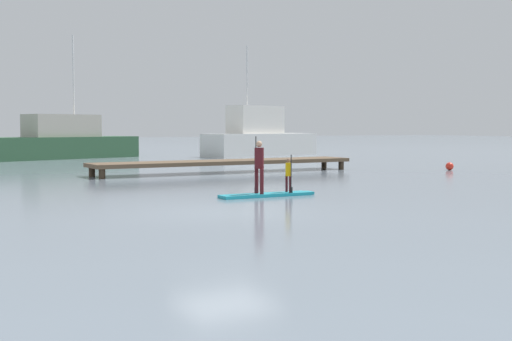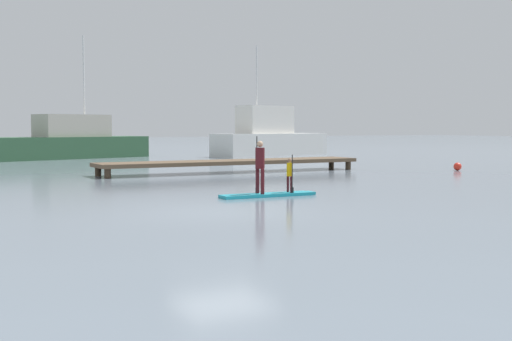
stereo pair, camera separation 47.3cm
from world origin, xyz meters
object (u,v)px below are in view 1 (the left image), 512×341
(paddler_child_solo, at_px, (289,173))
(mooring_buoy_near, at_px, (450,166))
(paddleboard_near, at_px, (268,195))
(paddler_adult, at_px, (259,163))
(fishing_boat_green_midground, at_px, (259,138))
(fishing_boat_white_large, at_px, (55,142))

(paddler_child_solo, relative_size, mooring_buoy_near, 3.04)
(paddleboard_near, xyz_separation_m, paddler_child_solo, (0.77, -0.03, 0.66))
(paddleboard_near, height_order, paddler_adult, paddler_adult)
(paddleboard_near, distance_m, fishing_boat_green_midground, 29.86)
(paddler_adult, height_order, fishing_boat_green_midground, fishing_boat_green_midground)
(paddler_adult, xyz_separation_m, mooring_buoy_near, (14.92, 6.50, -0.85))
(paddler_adult, distance_m, fishing_boat_white_large, 28.81)
(fishing_boat_green_midground, relative_size, mooring_buoy_near, 25.61)
(mooring_buoy_near, bearing_deg, paddleboard_near, -155.98)
(paddleboard_near, distance_m, paddler_adult, 1.05)
(fishing_boat_green_midground, bearing_deg, paddleboard_near, -119.47)
(paddler_adult, distance_m, mooring_buoy_near, 16.30)
(mooring_buoy_near, bearing_deg, fishing_boat_white_large, 123.04)
(paddler_child_solo, xyz_separation_m, mooring_buoy_near, (13.85, 6.55, -0.51))
(paddler_adult, bearing_deg, fishing_boat_white_large, 89.19)
(paddler_adult, height_order, paddler_child_solo, paddler_adult)
(paddler_adult, height_order, mooring_buoy_near, paddler_adult)
(paddler_child_solo, relative_size, fishing_boat_green_midground, 0.12)
(paddleboard_near, distance_m, fishing_boat_white_large, 28.85)
(paddler_child_solo, relative_size, fishing_boat_white_large, 0.10)
(fishing_boat_white_large, xyz_separation_m, mooring_buoy_near, (14.51, -22.31, -0.94))
(paddler_child_solo, bearing_deg, paddleboard_near, 177.53)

